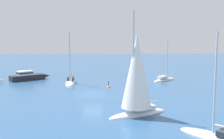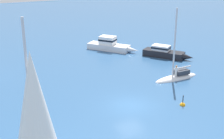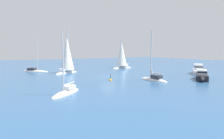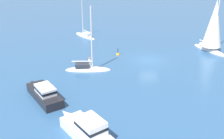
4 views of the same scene
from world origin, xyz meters
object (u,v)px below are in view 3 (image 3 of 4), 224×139
(channel_buoy, at_px, (110,80))
(sloop, at_px, (122,56))
(powerboat, at_px, (198,70))
(yacht, at_px, (66,93))
(powerboat_1, at_px, (202,76))
(ketch, at_px, (35,71))
(ketch_1, at_px, (67,56))
(sailboat, at_px, (153,79))

(channel_buoy, bearing_deg, sloop, -128.67)
(powerboat, xyz_separation_m, yacht, (29.70, 4.27, -0.63))
(yacht, distance_m, powerboat_1, 23.18)
(ketch, distance_m, sloop, 22.62)
(ketch_1, xyz_separation_m, channel_buoy, (-2.49, 14.18, -3.66))
(yacht, relative_size, sloop, 0.78)
(powerboat, relative_size, powerboat_1, 1.10)
(sloop, height_order, sailboat, sloop)
(powerboat, relative_size, yacht, 0.98)
(ketch_1, bearing_deg, powerboat, -63.37)
(ketch, bearing_deg, powerboat_1, -2.91)
(yacht, distance_m, channel_buoy, 11.34)
(yacht, bearing_deg, sloop, -176.54)
(powerboat, relative_size, ketch_1, 0.70)
(sailboat, bearing_deg, channel_buoy, 54.86)
(ketch, xyz_separation_m, ketch_1, (-5.46, 6.73, 3.55))
(ketch, distance_m, powerboat_1, 35.49)
(yacht, bearing_deg, ketch_1, -150.84)
(channel_buoy, bearing_deg, sailboat, 148.07)
(powerboat_1, relative_size, channel_buoy, 5.02)
(powerboat, xyz_separation_m, powerboat_1, (6.56, 5.42, -0.10))
(yacht, height_order, sloop, sloop)
(ketch, height_order, sloop, sloop)
(powerboat, height_order, yacht, yacht)
(ketch_1, height_order, yacht, ketch_1)
(powerboat, xyz_separation_m, channel_buoy, (20.16, -1.87, -0.73))
(powerboat, relative_size, channel_buoy, 5.55)
(powerboat, bearing_deg, ketch, -78.03)
(ketch, relative_size, powerboat_1, 1.28)
(ketch, bearing_deg, channel_buoy, -19.48)
(yacht, xyz_separation_m, sailboat, (-15.54, -2.40, 0.11))
(powerboat, height_order, sloop, sloop)
(channel_buoy, bearing_deg, ketch_1, -80.02)
(ketch_1, relative_size, yacht, 1.42)
(yacht, relative_size, powerboat_1, 1.12)
(ketch, bearing_deg, powerboat, 10.68)
(sloop, distance_m, powerboat_1, 25.20)
(sailboat, bearing_deg, powerboat_1, -118.22)
(powerboat, distance_m, channel_buoy, 20.26)
(ketch, distance_m, channel_buoy, 22.37)
(ketch, distance_m, yacht, 27.09)
(ketch, height_order, channel_buoy, ketch)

